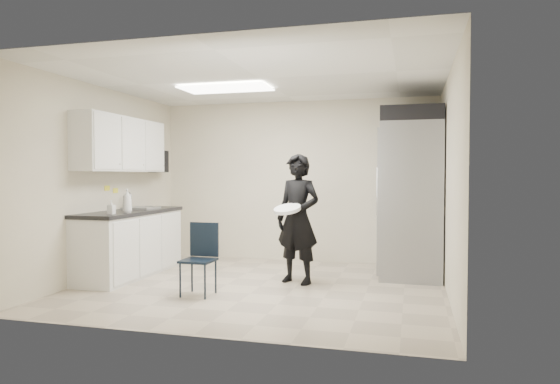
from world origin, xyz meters
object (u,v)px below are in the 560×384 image
(lower_counter, at_px, (131,245))
(man_tuxedo, at_px, (298,219))
(folding_chair, at_px, (198,261))
(commercial_fridge, at_px, (411,200))

(lower_counter, distance_m, man_tuxedo, 2.40)
(folding_chair, xyz_separation_m, man_tuxedo, (0.97, 0.95, 0.43))
(lower_counter, bearing_deg, man_tuxedo, 3.01)
(lower_counter, xyz_separation_m, folding_chair, (1.39, -0.82, -0.02))
(commercial_fridge, relative_size, folding_chair, 2.58)
(lower_counter, bearing_deg, folding_chair, -30.64)
(commercial_fridge, xyz_separation_m, man_tuxedo, (-1.42, -0.95, -0.21))
(man_tuxedo, bearing_deg, commercial_fridge, 52.96)
(commercial_fridge, bearing_deg, lower_counter, -164.12)
(folding_chair, distance_m, man_tuxedo, 1.43)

